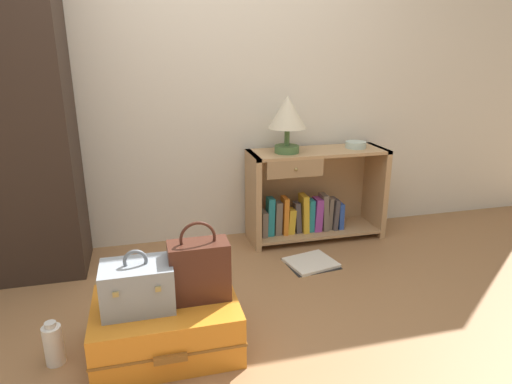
{
  "coord_description": "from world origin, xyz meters",
  "views": [
    {
      "loc": [
        -0.33,
        -1.65,
        1.35
      ],
      "look_at": [
        0.29,
        0.77,
        0.55
      ],
      "focal_mm": 31.22,
      "sensor_mm": 36.0,
      "label": 1
    }
  ],
  "objects_px": {
    "handbag": "(199,270)",
    "bowl": "(356,145)",
    "table_lamp": "(287,115)",
    "bookshelf": "(311,197)",
    "train_case": "(138,286)",
    "open_book_on_floor": "(311,263)",
    "suitcase_large": "(167,325)",
    "bottle": "(53,344)"
  },
  "relations": [
    {
      "from": "table_lamp",
      "to": "handbag",
      "type": "xyz_separation_m",
      "value": [
        -0.76,
        -1.05,
        -0.53
      ]
    },
    {
      "from": "bookshelf",
      "to": "suitcase_large",
      "type": "distance_m",
      "value": 1.57
    },
    {
      "from": "suitcase_large",
      "to": "open_book_on_floor",
      "type": "distance_m",
      "value": 1.17
    },
    {
      "from": "table_lamp",
      "to": "open_book_on_floor",
      "type": "xyz_separation_m",
      "value": [
        0.05,
        -0.4,
        -0.92
      ]
    },
    {
      "from": "bookshelf",
      "to": "suitcase_large",
      "type": "relative_size",
      "value": 1.5
    },
    {
      "from": "bookshelf",
      "to": "train_case",
      "type": "xyz_separation_m",
      "value": [
        -1.25,
        -1.1,
        0.04
      ]
    },
    {
      "from": "table_lamp",
      "to": "open_book_on_floor",
      "type": "distance_m",
      "value": 1.0
    },
    {
      "from": "table_lamp",
      "to": "bookshelf",
      "type": "bearing_deg",
      "value": 8.27
    },
    {
      "from": "train_case",
      "to": "bowl",
      "type": "bearing_deg",
      "value": 34.76
    },
    {
      "from": "table_lamp",
      "to": "suitcase_large",
      "type": "distance_m",
      "value": 1.61
    },
    {
      "from": "train_case",
      "to": "table_lamp",
      "type": "bearing_deg",
      "value": 45.83
    },
    {
      "from": "train_case",
      "to": "open_book_on_floor",
      "type": "distance_m",
      "value": 1.32
    },
    {
      "from": "bowl",
      "to": "suitcase_large",
      "type": "xyz_separation_m",
      "value": [
        -1.46,
        -1.07,
        -0.56
      ]
    },
    {
      "from": "handbag",
      "to": "train_case",
      "type": "bearing_deg",
      "value": -177.07
    },
    {
      "from": "train_case",
      "to": "bottle",
      "type": "bearing_deg",
      "value": 174.21
    },
    {
      "from": "table_lamp",
      "to": "bowl",
      "type": "bearing_deg",
      "value": 2.72
    },
    {
      "from": "bookshelf",
      "to": "open_book_on_floor",
      "type": "height_order",
      "value": "bookshelf"
    },
    {
      "from": "handbag",
      "to": "bottle",
      "type": "distance_m",
      "value": 0.72
    },
    {
      "from": "bowl",
      "to": "handbag",
      "type": "distance_m",
      "value": 1.71
    },
    {
      "from": "handbag",
      "to": "bottle",
      "type": "relative_size",
      "value": 1.8
    },
    {
      "from": "suitcase_large",
      "to": "open_book_on_floor",
      "type": "xyz_separation_m",
      "value": [
        0.97,
        0.64,
        -0.12
      ]
    },
    {
      "from": "suitcase_large",
      "to": "bottle",
      "type": "distance_m",
      "value": 0.5
    },
    {
      "from": "bowl",
      "to": "open_book_on_floor",
      "type": "distance_m",
      "value": 0.94
    },
    {
      "from": "bowl",
      "to": "suitcase_large",
      "type": "height_order",
      "value": "bowl"
    },
    {
      "from": "table_lamp",
      "to": "handbag",
      "type": "relative_size",
      "value": 1.03
    },
    {
      "from": "bookshelf",
      "to": "train_case",
      "type": "height_order",
      "value": "bookshelf"
    },
    {
      "from": "suitcase_large",
      "to": "bottle",
      "type": "relative_size",
      "value": 3.15
    },
    {
      "from": "table_lamp",
      "to": "suitcase_large",
      "type": "height_order",
      "value": "table_lamp"
    },
    {
      "from": "bookshelf",
      "to": "handbag",
      "type": "distance_m",
      "value": 1.46
    },
    {
      "from": "open_book_on_floor",
      "to": "bottle",
      "type": "bearing_deg",
      "value": -157.04
    },
    {
      "from": "table_lamp",
      "to": "open_book_on_floor",
      "type": "height_order",
      "value": "table_lamp"
    },
    {
      "from": "bowl",
      "to": "handbag",
      "type": "bearing_deg",
      "value": -140.3
    },
    {
      "from": "bookshelf",
      "to": "bottle",
      "type": "bearing_deg",
      "value": -147.04
    },
    {
      "from": "suitcase_large",
      "to": "bottle",
      "type": "height_order",
      "value": "suitcase_large"
    },
    {
      "from": "suitcase_large",
      "to": "handbag",
      "type": "distance_m",
      "value": 0.31
    },
    {
      "from": "train_case",
      "to": "handbag",
      "type": "bearing_deg",
      "value": 2.93
    },
    {
      "from": "table_lamp",
      "to": "bowl",
      "type": "relative_size",
      "value": 2.61
    },
    {
      "from": "bookshelf",
      "to": "table_lamp",
      "type": "relative_size",
      "value": 2.55
    },
    {
      "from": "bottle",
      "to": "open_book_on_floor",
      "type": "distance_m",
      "value": 1.6
    },
    {
      "from": "table_lamp",
      "to": "open_book_on_floor",
      "type": "relative_size",
      "value": 1.13
    },
    {
      "from": "table_lamp",
      "to": "suitcase_large",
      "type": "relative_size",
      "value": 0.59
    },
    {
      "from": "handbag",
      "to": "bowl",
      "type": "bearing_deg",
      "value": 39.7
    }
  ]
}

